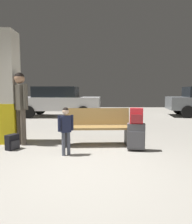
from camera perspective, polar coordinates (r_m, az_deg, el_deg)
The scene contains 9 objects.
ground_plane at distance 7.38m, azimuth -1.09°, elevation -4.78°, with size 18.00×18.00×0.10m, color gray.
structural_pillar at distance 5.70m, azimuth -23.48°, elevation 6.00°, with size 0.57×0.57×2.78m.
bench at distance 5.05m, azimuth 0.42°, elevation -4.11°, with size 1.62×0.60×0.89m.
suitcase at distance 4.66m, azimuth 10.93°, elevation -6.60°, with size 0.40×0.27×0.60m.
backpack_bright at distance 4.58m, azimuth 11.04°, elevation -1.10°, with size 0.30×0.23×0.34m.
child at distance 4.25m, azimuth -8.34°, elevation -3.82°, with size 0.30×0.20×0.99m.
adult at distance 5.35m, azimuth -20.13°, elevation 2.98°, with size 0.48×0.43×1.75m.
backpack_dark_floor at distance 5.07m, azimuth -22.02°, elevation -7.70°, with size 0.28×0.32×0.34m.
parked_car_far at distance 10.69m, azimuth -10.21°, elevation 3.09°, with size 4.18×1.95×1.51m.
Camera 1 is at (0.19, -3.25, 1.33)m, focal length 33.22 mm.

